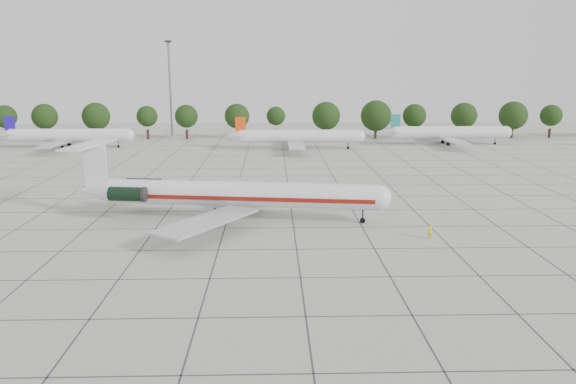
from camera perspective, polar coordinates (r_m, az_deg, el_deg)
name	(u,v)px	position (r m, az deg, el deg)	size (l,w,h in m)	color
ground	(294,228)	(65.35, 0.59, -3.65)	(260.00, 260.00, 0.00)	#AFAFA8
apron_joints	(290,199)	(79.86, 0.18, -0.67)	(170.00, 170.00, 0.02)	#383838
main_airliner	(224,193)	(68.71, -6.52, -0.14)	(38.93, 30.44, 9.16)	silver
ground_crew	(430,231)	(63.01, 14.20, -3.84)	(0.62, 0.41, 1.71)	yellow
bg_airliner_b	(68,135)	(140.78, -21.40, 5.37)	(28.24, 27.20, 7.40)	silver
bg_airliner_c	(299,137)	(128.99, 1.09, 5.65)	(28.24, 27.20, 7.40)	silver
bg_airliner_d	(449,133)	(142.28, 16.07, 5.80)	(28.24, 27.20, 7.40)	silver
tree_line	(237,116)	(148.54, -5.20, 7.68)	(249.86, 8.44, 10.22)	#332114
floodlight_mast	(170,83)	(157.24, -11.90, 10.76)	(1.60, 1.60, 25.45)	slate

